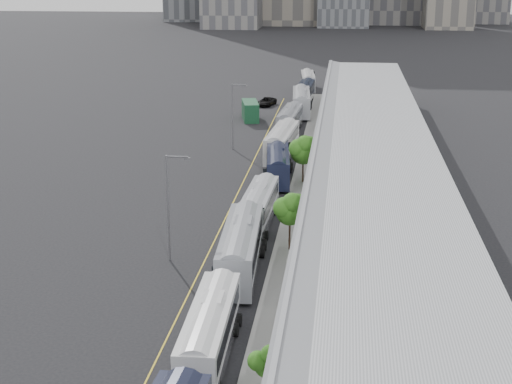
% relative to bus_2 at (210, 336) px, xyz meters
% --- Properties ---
extents(sidewalk, '(10.00, 170.00, 0.12)m').
position_rel_bus_2_xyz_m(sidewalk, '(7.16, 20.28, -1.47)').
color(sidewalk, gray).
rests_on(sidewalk, ground).
extents(lane_line, '(0.12, 160.00, 0.02)m').
position_rel_bus_2_xyz_m(lane_line, '(-3.34, 20.28, -1.52)').
color(lane_line, gold).
rests_on(lane_line, ground).
extents(depot, '(12.45, 160.40, 7.20)m').
position_rel_bus_2_xyz_m(depot, '(11.16, 20.28, 1.98)').
color(depot, gray).
rests_on(depot, ground).
extents(bus_2, '(2.81, 12.46, 3.63)m').
position_rel_bus_2_xyz_m(bus_2, '(0.00, 0.00, 0.00)').
color(bus_2, silver).
rests_on(bus_2, ground).
extents(bus_3, '(3.46, 13.97, 4.05)m').
position_rel_bus_2_xyz_m(bus_3, '(0.04, 14.42, 0.18)').
color(bus_3, gray).
rests_on(bus_3, ground).
extents(bus_4, '(2.84, 12.24, 3.56)m').
position_rel_bus_2_xyz_m(bus_4, '(0.11, 26.70, -0.03)').
color(bus_4, '#AAABB4').
rests_on(bus_4, ground).
extents(bus_5, '(3.69, 12.65, 3.64)m').
position_rel_bus_2_xyz_m(bus_5, '(0.53, 43.14, 0.01)').
color(bus_5, black).
rests_on(bus_5, ground).
extents(bus_6, '(3.61, 13.62, 3.94)m').
position_rel_bus_2_xyz_m(bus_6, '(0.08, 54.10, 0.13)').
color(bus_6, silver).
rests_on(bus_6, ground).
extents(bus_7, '(3.21, 12.43, 3.60)m').
position_rel_bus_2_xyz_m(bus_7, '(-0.06, 70.38, -0.01)').
color(bus_7, gray).
rests_on(bus_7, ground).
extents(bus_8, '(3.71, 14.08, 4.07)m').
position_rel_bus_2_xyz_m(bus_8, '(0.78, 84.49, 0.19)').
color(bus_8, '#9FA2A9').
rests_on(bus_8, ground).
extents(bus_9, '(3.13, 12.40, 3.59)m').
position_rel_bus_2_xyz_m(bus_9, '(0.71, 96.58, -0.01)').
color(bus_9, black).
rests_on(bus_9, ground).
extents(bus_10, '(3.49, 12.34, 3.56)m').
position_rel_bus_2_xyz_m(bus_10, '(0.56, 110.55, -0.03)').
color(bus_10, silver).
rests_on(bus_10, ground).
extents(tree_1, '(1.53, 1.53, 3.78)m').
position_rel_bus_2_xyz_m(tree_1, '(4.20, -5.50, 1.45)').
color(tree_1, black).
rests_on(tree_1, ground).
extents(tree_2, '(2.49, 2.49, 5.22)m').
position_rel_bus_2_xyz_m(tree_2, '(3.58, 19.99, 2.43)').
color(tree_2, black).
rests_on(tree_2, ground).
extents(tree_3, '(2.99, 2.99, 5.63)m').
position_rel_bus_2_xyz_m(tree_3, '(3.47, 42.19, 2.59)').
color(tree_3, black).
rests_on(tree_3, ground).
extents(street_lamp_near, '(2.04, 0.22, 9.14)m').
position_rel_bus_2_xyz_m(street_lamp_near, '(-6.10, 16.41, 3.74)').
color(street_lamp_near, '#59595E').
rests_on(street_lamp_near, ground).
extents(street_lamp_far, '(2.04, 0.22, 8.85)m').
position_rel_bus_2_xyz_m(street_lamp_far, '(-6.70, 57.99, 3.58)').
color(street_lamp_far, '#59595E').
rests_on(street_lamp_far, ground).
extents(shipping_container, '(3.63, 7.20, 2.95)m').
position_rel_bus_2_xyz_m(shipping_container, '(-7.04, 78.82, -0.06)').
color(shipping_container, '#133E24').
rests_on(shipping_container, ground).
extents(suv, '(3.56, 5.62, 1.45)m').
position_rel_bus_2_xyz_m(suv, '(-5.81, 92.13, -0.81)').
color(suv, black).
rests_on(suv, ground).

